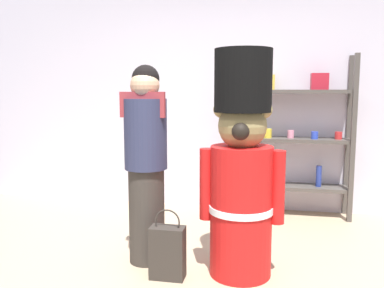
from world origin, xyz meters
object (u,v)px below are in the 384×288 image
merchandise_shelf (290,133)px  person_shopper (146,161)px  shopping_bag (168,252)px  teddy_bear_guard (242,171)px

merchandise_shelf → person_shopper: (-1.20, -1.55, -0.09)m
merchandise_shelf → shopping_bag: size_ratio=3.35×
merchandise_shelf → shopping_bag: (-0.95, -1.82, -0.74)m
merchandise_shelf → person_shopper: bearing=-127.7°
teddy_bear_guard → shopping_bag: teddy_bear_guard is taller
person_shopper → shopping_bag: 0.74m
shopping_bag → merchandise_shelf: bearing=62.4°
person_shopper → shopping_bag: size_ratio=3.01×
merchandise_shelf → shopping_bag: bearing=-117.6°
shopping_bag → person_shopper: bearing=132.3°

